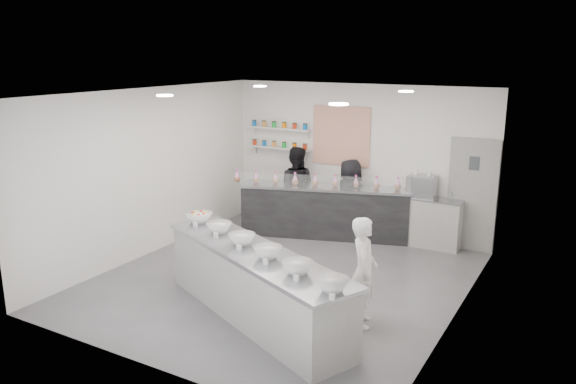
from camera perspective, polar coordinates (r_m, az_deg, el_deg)
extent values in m
plane|color=#515156|center=(9.23, -0.62, -8.91)|extent=(6.00, 6.00, 0.00)
plane|color=white|center=(8.52, -0.67, 10.00)|extent=(6.00, 6.00, 0.00)
plane|color=white|center=(11.39, 7.02, 3.32)|extent=(5.50, 0.00, 5.50)
plane|color=white|center=(10.39, -13.86, 1.97)|extent=(0.00, 6.00, 6.00)
plane|color=white|center=(7.79, 17.12, -2.26)|extent=(0.00, 6.00, 6.00)
cube|color=gray|center=(10.80, 18.19, -0.32)|extent=(0.88, 0.04, 2.10)
cube|color=#BF431C|center=(11.43, 5.41, 5.69)|extent=(1.25, 0.03, 1.20)
cube|color=silver|center=(12.05, -0.86, 4.51)|extent=(1.45, 0.22, 0.04)
cube|color=silver|center=(11.99, -0.87, 6.49)|extent=(1.45, 0.22, 0.04)
cylinder|color=white|center=(8.54, -12.41, 9.56)|extent=(0.24, 0.24, 0.02)
cylinder|color=white|center=(6.99, 5.16, 8.88)|extent=(0.24, 0.24, 0.02)
cylinder|color=white|center=(10.61, -2.87, 10.69)|extent=(0.24, 0.24, 0.02)
cylinder|color=white|center=(9.41, 11.89, 9.97)|extent=(0.24, 0.24, 0.02)
cube|color=#9A9A96|center=(7.83, -3.38, -9.40)|extent=(3.62, 2.23, 0.98)
cube|color=black|center=(11.17, 3.74, -2.00)|extent=(3.36, 1.60, 1.03)
cube|color=white|center=(10.72, 3.57, 0.95)|extent=(3.13, 1.02, 0.28)
cube|color=#9A9A96|center=(10.94, 13.91, -2.98)|extent=(1.28, 0.41, 0.95)
cube|color=#93969E|center=(10.80, 13.45, 0.54)|extent=(0.53, 0.36, 0.40)
imported|color=white|center=(7.62, 7.69, -8.02)|extent=(0.56, 0.65, 1.51)
imported|color=black|center=(11.68, 0.76, 0.48)|extent=(0.97, 0.84, 1.72)
imported|color=black|center=(11.17, 6.32, -0.63)|extent=(0.90, 0.74, 1.57)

